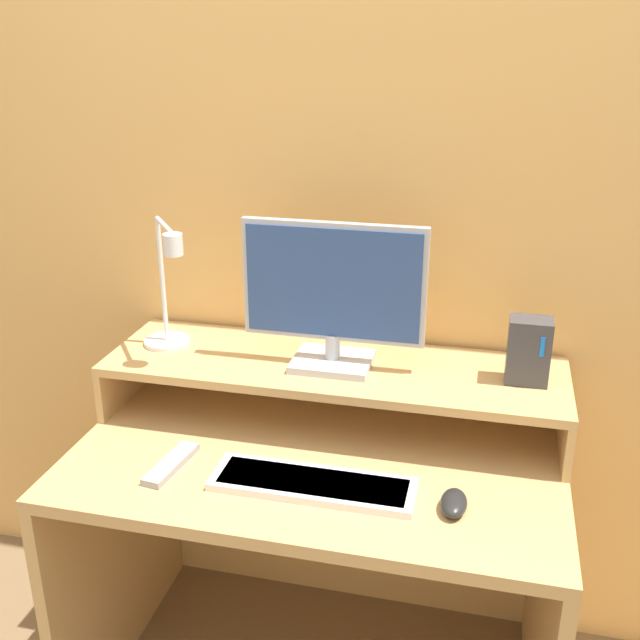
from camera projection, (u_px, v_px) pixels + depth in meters
wall_back at (352, 191)px, 1.89m from camera, size 6.00×0.05×2.50m
desk at (317, 526)px, 1.82m from camera, size 1.13×0.68×0.71m
monitor_shelf at (333, 371)px, 1.85m from camera, size 1.13×0.34×0.15m
monitor at (332, 294)px, 1.77m from camera, size 0.44×0.16×0.36m
desk_lamp at (168, 299)px, 1.86m from camera, size 0.18×0.21×0.34m
router_dock at (528, 351)px, 1.72m from camera, size 0.10×0.07×0.16m
keyboard at (313, 484)px, 1.60m from camera, size 0.44×0.13×0.02m
mouse at (454, 503)px, 1.53m from camera, size 0.06×0.10×0.03m
remote_control at (171, 464)px, 1.68m from camera, size 0.07×0.18×0.02m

